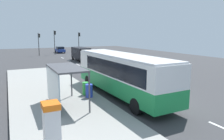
{
  "coord_description": "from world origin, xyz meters",
  "views": [
    {
      "loc": [
        -9.31,
        -12.39,
        4.76
      ],
      "look_at": [
        -1.0,
        4.51,
        1.5
      ],
      "focal_mm": 34.21,
      "sensor_mm": 36.0,
      "label": 1
    }
  ],
  "objects_px": {
    "sedan_near": "(60,50)",
    "recycling_bin_green": "(86,88)",
    "bus": "(121,72)",
    "traffic_light_median": "(55,39)",
    "ticket_machine": "(52,126)",
    "bus_shelter": "(61,76)",
    "recycling_bin_blue": "(89,91)",
    "white_van": "(81,53)",
    "traffic_light_far_side": "(39,41)",
    "traffic_light_near_side": "(79,40)"
  },
  "relations": [
    {
      "from": "sedan_near",
      "to": "recycling_bin_green",
      "type": "relative_size",
      "value": 4.67
    },
    {
      "from": "white_van",
      "to": "traffic_light_median",
      "type": "height_order",
      "value": "traffic_light_median"
    },
    {
      "from": "recycling_bin_blue",
      "to": "traffic_light_median",
      "type": "xyz_separation_m",
      "value": [
        4.6,
        34.5,
        2.88
      ]
    },
    {
      "from": "recycling_bin_blue",
      "to": "traffic_light_median",
      "type": "height_order",
      "value": "traffic_light_median"
    },
    {
      "from": "ticket_machine",
      "to": "white_van",
      "type": "bearing_deg",
      "value": 69.82
    },
    {
      "from": "white_van",
      "to": "traffic_light_far_side",
      "type": "height_order",
      "value": "traffic_light_far_side"
    },
    {
      "from": "recycling_bin_blue",
      "to": "traffic_light_near_side",
      "type": "bearing_deg",
      "value": 73.57
    },
    {
      "from": "traffic_light_median",
      "to": "ticket_machine",
      "type": "bearing_deg",
      "value": -101.65
    },
    {
      "from": "white_van",
      "to": "recycling_bin_green",
      "type": "height_order",
      "value": "white_van"
    },
    {
      "from": "recycling_bin_blue",
      "to": "traffic_light_median",
      "type": "bearing_deg",
      "value": 82.41
    },
    {
      "from": "white_van",
      "to": "traffic_light_median",
      "type": "relative_size",
      "value": 0.98
    },
    {
      "from": "sedan_near",
      "to": "traffic_light_far_side",
      "type": "height_order",
      "value": "traffic_light_far_side"
    },
    {
      "from": "traffic_light_near_side",
      "to": "bus",
      "type": "bearing_deg",
      "value": -102.28
    },
    {
      "from": "recycling_bin_green",
      "to": "traffic_light_near_side",
      "type": "xyz_separation_m",
      "value": [
        9.7,
        32.2,
        2.64
      ]
    },
    {
      "from": "traffic_light_near_side",
      "to": "traffic_light_median",
      "type": "bearing_deg",
      "value": 162.6
    },
    {
      "from": "bus",
      "to": "traffic_light_median",
      "type": "bearing_deg",
      "value": 86.53
    },
    {
      "from": "bus_shelter",
      "to": "traffic_light_far_side",
      "type": "bearing_deg",
      "value": 84.55
    },
    {
      "from": "recycling_bin_blue",
      "to": "recycling_bin_green",
      "type": "xyz_separation_m",
      "value": [
        0.0,
        0.7,
        0.0
      ]
    },
    {
      "from": "ticket_machine",
      "to": "traffic_light_near_side",
      "type": "xyz_separation_m",
      "value": [
        13.46,
        38.92,
        2.12
      ]
    },
    {
      "from": "bus",
      "to": "bus_shelter",
      "type": "bearing_deg",
      "value": -170.12
    },
    {
      "from": "bus",
      "to": "recycling_bin_blue",
      "type": "relative_size",
      "value": 11.66
    },
    {
      "from": "white_van",
      "to": "sedan_near",
      "type": "distance_m",
      "value": 16.74
    },
    {
      "from": "sedan_near",
      "to": "ticket_machine",
      "type": "relative_size",
      "value": 2.29
    },
    {
      "from": "sedan_near",
      "to": "bus_shelter",
      "type": "distance_m",
      "value": 40.37
    },
    {
      "from": "recycling_bin_green",
      "to": "traffic_light_near_side",
      "type": "height_order",
      "value": "traffic_light_near_side"
    },
    {
      "from": "recycling_bin_green",
      "to": "traffic_light_median",
      "type": "xyz_separation_m",
      "value": [
        4.6,
        33.8,
        2.88
      ]
    },
    {
      "from": "white_van",
      "to": "recycling_bin_green",
      "type": "bearing_deg",
      "value": -107.01
    },
    {
      "from": "ticket_machine",
      "to": "traffic_light_median",
      "type": "height_order",
      "value": "traffic_light_median"
    },
    {
      "from": "bus",
      "to": "traffic_light_far_side",
      "type": "bearing_deg",
      "value": 92.34
    },
    {
      "from": "recycling_bin_green",
      "to": "bus_shelter",
      "type": "bearing_deg",
      "value": -141.76
    },
    {
      "from": "recycling_bin_green",
      "to": "ticket_machine",
      "type": "bearing_deg",
      "value": -119.23
    },
    {
      "from": "recycling_bin_blue",
      "to": "white_van",
      "type": "bearing_deg",
      "value": 73.51
    },
    {
      "from": "traffic_light_far_side",
      "to": "traffic_light_median",
      "type": "height_order",
      "value": "traffic_light_median"
    },
    {
      "from": "bus",
      "to": "traffic_light_far_side",
      "type": "distance_m",
      "value": 33.98
    },
    {
      "from": "bus",
      "to": "bus_shelter",
      "type": "height_order",
      "value": "bus"
    },
    {
      "from": "sedan_near",
      "to": "traffic_light_far_side",
      "type": "xyz_separation_m",
      "value": [
        -5.4,
        -4.65,
        2.38
      ]
    },
    {
      "from": "bus",
      "to": "white_van",
      "type": "xyz_separation_m",
      "value": [
        3.91,
        21.85,
        -0.5
      ]
    },
    {
      "from": "white_van",
      "to": "traffic_light_far_side",
      "type": "bearing_deg",
      "value": 113.68
    },
    {
      "from": "bus_shelter",
      "to": "ticket_machine",
      "type": "bearing_deg",
      "value": -107.28
    },
    {
      "from": "white_van",
      "to": "traffic_light_far_side",
      "type": "xyz_separation_m",
      "value": [
        -5.3,
        12.08,
        1.83
      ]
    },
    {
      "from": "ticket_machine",
      "to": "recycling_bin_green",
      "type": "xyz_separation_m",
      "value": [
        3.76,
        6.72,
        -0.52
      ]
    },
    {
      "from": "white_van",
      "to": "sedan_near",
      "type": "xyz_separation_m",
      "value": [
        0.1,
        16.73,
        -0.55
      ]
    },
    {
      "from": "white_van",
      "to": "ticket_machine",
      "type": "xyz_separation_m",
      "value": [
        -10.16,
        -27.64,
        -0.17
      ]
    },
    {
      "from": "recycling_bin_green",
      "to": "white_van",
      "type": "bearing_deg",
      "value": 72.99
    },
    {
      "from": "bus",
      "to": "traffic_light_median",
      "type": "height_order",
      "value": "traffic_light_median"
    },
    {
      "from": "sedan_near",
      "to": "traffic_light_near_side",
      "type": "height_order",
      "value": "traffic_light_near_side"
    },
    {
      "from": "recycling_bin_blue",
      "to": "recycling_bin_green",
      "type": "bearing_deg",
      "value": 90.0
    },
    {
      "from": "traffic_light_far_side",
      "to": "white_van",
      "type": "bearing_deg",
      "value": -66.32
    },
    {
      "from": "traffic_light_far_side",
      "to": "traffic_light_median",
      "type": "relative_size",
      "value": 0.89
    },
    {
      "from": "traffic_light_median",
      "to": "bus_shelter",
      "type": "xyz_separation_m",
      "value": [
        -6.81,
        -35.54,
        -1.44
      ]
    }
  ]
}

